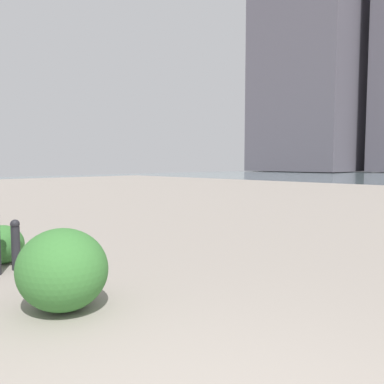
# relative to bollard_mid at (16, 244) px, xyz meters

# --- Properties ---
(building_highrise) EXTENTS (17.01, 15.93, 42.15)m
(building_highrise) POSITION_rel_bollard_mid_xyz_m (29.29, -62.37, 19.66)
(building_highrise) COLOR #5B5660
(building_highrise) RESTS_ON ground
(bollard_mid) EXTENTS (0.13, 0.13, 0.73)m
(bollard_mid) POSITION_rel_bollard_mid_xyz_m (0.00, 0.00, 0.00)
(bollard_mid) COLOR #232328
(bollard_mid) RESTS_ON ground
(shrub_low) EXTENTS (0.69, 0.62, 0.58)m
(shrub_low) POSITION_rel_bollard_mid_xyz_m (0.51, 0.02, -0.09)
(shrub_low) COLOR #387533
(shrub_low) RESTS_ON ground
(shrub_round) EXTENTS (1.01, 0.91, 0.86)m
(shrub_round) POSITION_rel_bollard_mid_xyz_m (-1.88, 0.20, 0.05)
(shrub_round) COLOR #387533
(shrub_round) RESTS_ON ground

